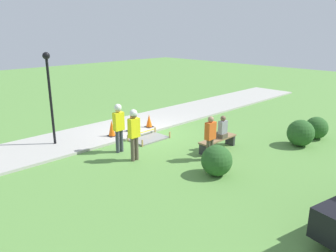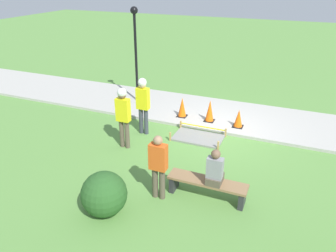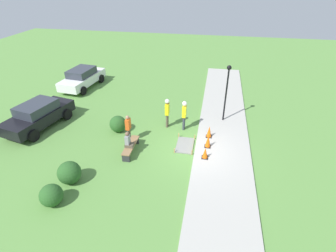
{
  "view_description": "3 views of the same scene",
  "coord_description": "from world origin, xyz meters",
  "px_view_note": "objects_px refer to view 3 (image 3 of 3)",
  "views": [
    {
      "loc": [
        9.17,
        10.65,
        4.54
      ],
      "look_at": [
        0.29,
        1.57,
        0.78
      ],
      "focal_mm": 35.0,
      "sensor_mm": 36.0,
      "label": 1
    },
    {
      "loc": [
        -2.24,
        9.56,
        4.85
      ],
      "look_at": [
        0.9,
        2.05,
        1.0
      ],
      "focal_mm": 35.0,
      "sensor_mm": 36.0,
      "label": 2
    },
    {
      "loc": [
        -11.58,
        -0.7,
        8.5
      ],
      "look_at": [
        0.89,
        1.63,
        0.92
      ],
      "focal_mm": 28.0,
      "sensor_mm": 36.0,
      "label": 3
    }
  ],
  "objects_px": {
    "worker_supervisor": "(184,113)",
    "parked_car_black": "(38,115)",
    "worker_assistant": "(167,110)",
    "bystander_in_orange_shirt": "(128,127)",
    "parked_car_white": "(82,78)",
    "traffic_cone_near_patch": "(205,153)",
    "park_bench": "(131,147)",
    "traffic_cone_sidewalk_edge": "(209,132)",
    "person_seated_on_bench": "(128,141)",
    "lamppost_near": "(227,85)",
    "traffic_cone_far_patch": "(208,141)"
  },
  "relations": [
    {
      "from": "traffic_cone_sidewalk_edge",
      "to": "bystander_in_orange_shirt",
      "type": "relative_size",
      "value": 0.43
    },
    {
      "from": "traffic_cone_near_patch",
      "to": "person_seated_on_bench",
      "type": "relative_size",
      "value": 0.69
    },
    {
      "from": "parked_car_white",
      "to": "traffic_cone_sidewalk_edge",
      "type": "bearing_deg",
      "value": -112.1
    },
    {
      "from": "lamppost_near",
      "to": "person_seated_on_bench",
      "type": "bearing_deg",
      "value": 132.65
    },
    {
      "from": "worker_supervisor",
      "to": "traffic_cone_near_patch",
      "type": "bearing_deg",
      "value": -152.07
    },
    {
      "from": "worker_supervisor",
      "to": "traffic_cone_far_patch",
      "type": "bearing_deg",
      "value": -138.56
    },
    {
      "from": "bystander_in_orange_shirt",
      "to": "parked_car_black",
      "type": "relative_size",
      "value": 0.34
    },
    {
      "from": "worker_supervisor",
      "to": "worker_assistant",
      "type": "xyz_separation_m",
      "value": [
        0.11,
        1.06,
        -0.0
      ]
    },
    {
      "from": "traffic_cone_near_patch",
      "to": "parked_car_white",
      "type": "xyz_separation_m",
      "value": [
        8.01,
        10.68,
        0.41
      ]
    },
    {
      "from": "person_seated_on_bench",
      "to": "lamppost_near",
      "type": "height_order",
      "value": "lamppost_near"
    },
    {
      "from": "traffic_cone_sidewalk_edge",
      "to": "person_seated_on_bench",
      "type": "bearing_deg",
      "value": 119.32
    },
    {
      "from": "lamppost_near",
      "to": "traffic_cone_sidewalk_edge",
      "type": "bearing_deg",
      "value": 160.14
    },
    {
      "from": "bystander_in_orange_shirt",
      "to": "lamppost_near",
      "type": "bearing_deg",
      "value": -58.03
    },
    {
      "from": "parked_car_white",
      "to": "bystander_in_orange_shirt",
      "type": "bearing_deg",
      "value": -131.47
    },
    {
      "from": "worker_assistant",
      "to": "bystander_in_orange_shirt",
      "type": "relative_size",
      "value": 1.16
    },
    {
      "from": "traffic_cone_sidewalk_edge",
      "to": "worker_assistant",
      "type": "xyz_separation_m",
      "value": [
        0.86,
        2.64,
        0.69
      ]
    },
    {
      "from": "traffic_cone_near_patch",
      "to": "park_bench",
      "type": "bearing_deg",
      "value": 91.28
    },
    {
      "from": "parked_car_black",
      "to": "lamppost_near",
      "type": "bearing_deg",
      "value": -63.96
    },
    {
      "from": "park_bench",
      "to": "parked_car_white",
      "type": "xyz_separation_m",
      "value": [
        8.09,
        6.71,
        0.48
      ]
    },
    {
      "from": "traffic_cone_sidewalk_edge",
      "to": "worker_assistant",
      "type": "relative_size",
      "value": 0.37
    },
    {
      "from": "park_bench",
      "to": "parked_car_white",
      "type": "distance_m",
      "value": 10.53
    },
    {
      "from": "worker_supervisor",
      "to": "parked_car_black",
      "type": "height_order",
      "value": "worker_supervisor"
    },
    {
      "from": "worker_supervisor",
      "to": "parked_car_black",
      "type": "xyz_separation_m",
      "value": [
        -1.34,
        8.86,
        -0.32
      ]
    },
    {
      "from": "park_bench",
      "to": "person_seated_on_bench",
      "type": "bearing_deg",
      "value": 163.63
    },
    {
      "from": "traffic_cone_sidewalk_edge",
      "to": "parked_car_white",
      "type": "bearing_deg",
      "value": 61.08
    },
    {
      "from": "park_bench",
      "to": "parked_car_white",
      "type": "bearing_deg",
      "value": 39.67
    },
    {
      "from": "traffic_cone_far_patch",
      "to": "parked_car_white",
      "type": "bearing_deg",
      "value": 57.04
    },
    {
      "from": "person_seated_on_bench",
      "to": "lamppost_near",
      "type": "distance_m",
      "value": 6.89
    },
    {
      "from": "person_seated_on_bench",
      "to": "traffic_cone_sidewalk_edge",
      "type": "bearing_deg",
      "value": -60.68
    },
    {
      "from": "parked_car_white",
      "to": "traffic_cone_near_patch",
      "type": "bearing_deg",
      "value": -120.03
    },
    {
      "from": "bystander_in_orange_shirt",
      "to": "lamppost_near",
      "type": "height_order",
      "value": "lamppost_near"
    },
    {
      "from": "traffic_cone_sidewalk_edge",
      "to": "lamppost_near",
      "type": "distance_m",
      "value": 3.12
    },
    {
      "from": "traffic_cone_near_patch",
      "to": "bystander_in_orange_shirt",
      "type": "relative_size",
      "value": 0.38
    },
    {
      "from": "traffic_cone_sidewalk_edge",
      "to": "lamppost_near",
      "type": "bearing_deg",
      "value": -19.86
    },
    {
      "from": "worker_assistant",
      "to": "bystander_in_orange_shirt",
      "type": "xyz_separation_m",
      "value": [
        -1.96,
        1.86,
        -0.23
      ]
    },
    {
      "from": "worker_assistant",
      "to": "parked_car_white",
      "type": "bearing_deg",
      "value": 57.96
    },
    {
      "from": "worker_supervisor",
      "to": "lamppost_near",
      "type": "height_order",
      "value": "lamppost_near"
    },
    {
      "from": "worker_assistant",
      "to": "person_seated_on_bench",
      "type": "bearing_deg",
      "value": 155.16
    },
    {
      "from": "bystander_in_orange_shirt",
      "to": "parked_car_white",
      "type": "relative_size",
      "value": 0.35
    },
    {
      "from": "bystander_in_orange_shirt",
      "to": "worker_assistant",
      "type": "bearing_deg",
      "value": -43.51
    },
    {
      "from": "worker_assistant",
      "to": "lamppost_near",
      "type": "height_order",
      "value": "lamppost_near"
    },
    {
      "from": "person_seated_on_bench",
      "to": "parked_car_white",
      "type": "xyz_separation_m",
      "value": [
        8.27,
        6.66,
        -0.0
      ]
    },
    {
      "from": "traffic_cone_far_patch",
      "to": "worker_supervisor",
      "type": "bearing_deg",
      "value": 41.44
    },
    {
      "from": "worker_assistant",
      "to": "parked_car_black",
      "type": "relative_size",
      "value": 0.4
    },
    {
      "from": "traffic_cone_near_patch",
      "to": "lamppost_near",
      "type": "distance_m",
      "value": 4.84
    },
    {
      "from": "person_seated_on_bench",
      "to": "bystander_in_orange_shirt",
      "type": "distance_m",
      "value": 1.28
    },
    {
      "from": "traffic_cone_far_patch",
      "to": "lamppost_near",
      "type": "relative_size",
      "value": 0.21
    },
    {
      "from": "traffic_cone_sidewalk_edge",
      "to": "park_bench",
      "type": "distance_m",
      "value": 4.59
    },
    {
      "from": "parked_car_white",
      "to": "parked_car_black",
      "type": "xyz_separation_m",
      "value": [
        -6.54,
        -0.34,
        0.01
      ]
    },
    {
      "from": "traffic_cone_sidewalk_edge",
      "to": "person_seated_on_bench",
      "type": "relative_size",
      "value": 0.79
    }
  ]
}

